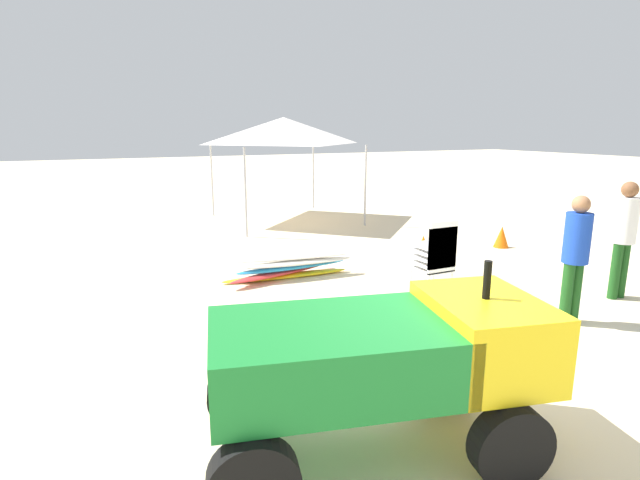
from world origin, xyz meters
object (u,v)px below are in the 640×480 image
Objects in this scene: lifeguard_near_center at (576,251)px; traffic_cone_far at (423,249)px; utility_cart at (385,358)px; traffic_cone_near at (502,237)px; stacked_plastic_chairs at (437,254)px; popup_canopy at (284,131)px; surfboard_pile at (290,267)px; lifeguard_near_right at (624,232)px.

lifeguard_near_center is 3.31m from traffic_cone_far.
traffic_cone_near is at bearing 38.26° from utility_cart.
popup_canopy is (0.39, 6.96, 1.70)m from stacked_plastic_chairs.
stacked_plastic_chairs is at bearing -51.22° from surfboard_pile.
popup_canopy is at bearing 86.77° from stacked_plastic_chairs.
stacked_plastic_chairs is 2.66× the size of traffic_cone_near.
stacked_plastic_chairs reaches higher than surfboard_pile.
popup_canopy is at bearing 94.17° from lifeguard_near_center.
popup_canopy reaches higher than traffic_cone_near.
lifeguard_near_right is at bearing -24.03° from stacked_plastic_chairs.
lifeguard_near_right is 0.54× the size of popup_canopy.
utility_cart is at bearing -103.33° from surfboard_pile.
stacked_plastic_chairs is at bearing 45.60° from utility_cart.
utility_cart is 1.23× the size of surfboard_pile.
lifeguard_near_right is 3.32× the size of traffic_cone_far.
lifeguard_near_center is 3.69× the size of traffic_cone_near.
stacked_plastic_chairs is at bearing 124.38° from lifeguard_near_center.
utility_cart is 2.30× the size of stacked_plastic_chairs.
lifeguard_near_right is at bearing -36.87° from surfboard_pile.
lifeguard_near_center is at bearing 18.32° from utility_cart.
surfboard_pile is at bearing -178.40° from traffic_cone_near.
utility_cart reaches higher than surfboard_pile.
popup_canopy is (3.01, 9.63, 1.61)m from utility_cart.
surfboard_pile is at bearing 126.92° from lifeguard_near_center.
popup_canopy is (-0.61, 8.43, 1.44)m from lifeguard_near_center.
lifeguard_near_center is at bearing -85.83° from popup_canopy.
traffic_cone_near is at bearing 1.60° from surfboard_pile.
lifeguard_near_center is at bearing -123.82° from traffic_cone_near.
stacked_plastic_chairs is at bearing -93.23° from popup_canopy.
surfboard_pile is at bearing 76.67° from utility_cart.
surfboard_pile is (1.08, 4.58, -0.58)m from utility_cart.
traffic_cone_far is (-1.39, 2.87, -0.74)m from lifeguard_near_right.
traffic_cone_near is 0.86× the size of traffic_cone_far.
utility_cart is 6.11× the size of traffic_cone_near.
stacked_plastic_chairs is 2.29× the size of traffic_cone_far.
traffic_cone_far is (-2.26, -0.28, 0.04)m from traffic_cone_near.
lifeguard_near_right reaches higher than utility_cart.
traffic_cone_near is at bearing -58.86° from popup_canopy.
traffic_cone_far is at bearing 57.90° from stacked_plastic_chairs.
lifeguard_near_center is (1.01, -1.47, 0.26)m from stacked_plastic_chairs.
lifeguard_near_center is 0.52× the size of popup_canopy.
lifeguard_near_center is 3.18× the size of traffic_cone_far.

